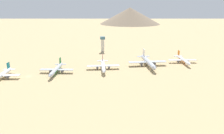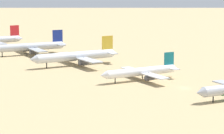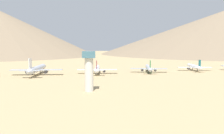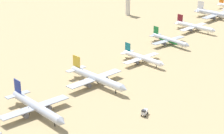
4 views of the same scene
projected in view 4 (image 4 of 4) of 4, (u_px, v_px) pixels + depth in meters
name	position (u px, v px, depth m)	size (l,w,h in m)	color
ground_plane	(156.00, 54.00, 331.60)	(2106.24, 2106.24, 0.00)	tan
parked_jet_1	(36.00, 107.00, 234.27)	(51.92, 42.28, 14.97)	#B2B7C1
parked_jet_2	(96.00, 78.00, 272.81)	(52.50, 42.62, 15.14)	silver
parked_jet_3	(142.00, 58.00, 311.68)	(41.29, 33.59, 11.90)	white
parked_jet_4	(169.00, 40.00, 352.18)	(42.53, 34.71, 12.27)	#B2B7C1
parked_jet_5	(194.00, 27.00, 390.12)	(44.17, 35.82, 12.75)	silver
parked_jet_6	(217.00, 14.00, 429.47)	(54.08, 43.80, 15.63)	#B2B7C1
service_truck	(144.00, 112.00, 235.11)	(4.22, 5.67, 3.90)	silver
control_tower	(128.00, 3.00, 443.66)	(7.20, 7.20, 22.46)	beige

